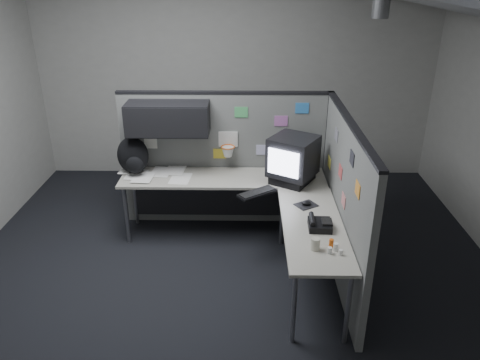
{
  "coord_description": "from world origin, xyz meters",
  "views": [
    {
      "loc": [
        0.17,
        -3.82,
        2.9
      ],
      "look_at": [
        0.1,
        0.35,
        0.98
      ],
      "focal_mm": 35.0,
      "sensor_mm": 36.0,
      "label": 1
    }
  ],
  "objects_px": {
    "backpack": "(133,156)",
    "phone": "(319,224)",
    "desk": "(245,197)",
    "keyboard": "(257,193)",
    "monitor": "(293,159)"
  },
  "relations": [
    {
      "from": "backpack",
      "to": "phone",
      "type": "bearing_deg",
      "value": -30.56
    },
    {
      "from": "desk",
      "to": "keyboard",
      "type": "height_order",
      "value": "keyboard"
    },
    {
      "from": "monitor",
      "to": "phone",
      "type": "distance_m",
      "value": 1.05
    },
    {
      "from": "desk",
      "to": "monitor",
      "type": "xyz_separation_m",
      "value": [
        0.52,
        0.18,
        0.38
      ]
    },
    {
      "from": "keyboard",
      "to": "backpack",
      "type": "relative_size",
      "value": 1.0
    },
    {
      "from": "keyboard",
      "to": "backpack",
      "type": "distance_m",
      "value": 1.5
    },
    {
      "from": "monitor",
      "to": "desk",
      "type": "bearing_deg",
      "value": -175.18
    },
    {
      "from": "monitor",
      "to": "keyboard",
      "type": "bearing_deg",
      "value": -153.05
    },
    {
      "from": "desk",
      "to": "keyboard",
      "type": "relative_size",
      "value": 5.35
    },
    {
      "from": "monitor",
      "to": "backpack",
      "type": "relative_size",
      "value": 1.42
    },
    {
      "from": "desk",
      "to": "backpack",
      "type": "bearing_deg",
      "value": 163.88
    },
    {
      "from": "desk",
      "to": "backpack",
      "type": "distance_m",
      "value": 1.36
    },
    {
      "from": "backpack",
      "to": "desk",
      "type": "bearing_deg",
      "value": -15.03
    },
    {
      "from": "keyboard",
      "to": "phone",
      "type": "distance_m",
      "value": 0.87
    },
    {
      "from": "keyboard",
      "to": "monitor",
      "type": "bearing_deg",
      "value": 49.15
    }
  ]
}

